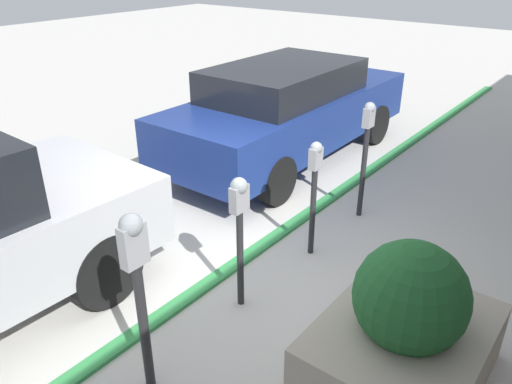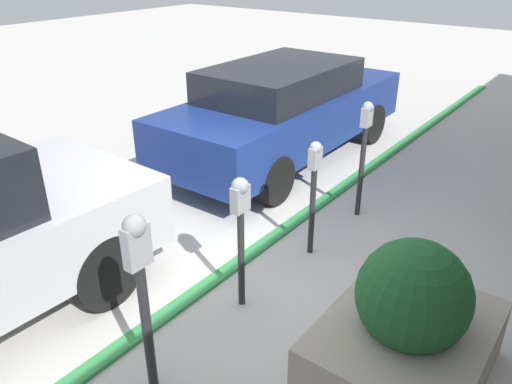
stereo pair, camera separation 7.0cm
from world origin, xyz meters
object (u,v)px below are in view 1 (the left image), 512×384
(parking_meter_middle, at_px, (314,180))
(parked_car_middle, at_px, (289,109))
(parking_meter_nearest, at_px, (137,274))
(parking_meter_fourth, at_px, (366,142))
(parking_meter_second, at_px, (240,217))
(planter_box, at_px, (405,331))

(parking_meter_middle, relative_size, parked_car_middle, 0.28)
(parking_meter_nearest, height_order, parked_car_middle, parked_car_middle)
(parking_meter_fourth, bearing_deg, parking_meter_middle, 179.06)
(parking_meter_nearest, relative_size, parking_meter_second, 1.15)
(parking_meter_second, height_order, parked_car_middle, parked_car_middle)
(parking_meter_second, relative_size, parking_meter_fourth, 0.89)
(parked_car_middle, bearing_deg, parking_meter_fourth, -119.89)
(parking_meter_second, height_order, parking_meter_fourth, parking_meter_fourth)
(parking_meter_middle, xyz_separation_m, planter_box, (-1.13, -1.53, -0.42))
(parking_meter_nearest, relative_size, parking_meter_fourth, 1.02)
(parking_meter_fourth, height_order, planter_box, parking_meter_fourth)
(parked_car_middle, bearing_deg, parking_meter_second, -152.55)
(parking_meter_nearest, bearing_deg, parked_car_middle, 22.10)
(parking_meter_nearest, height_order, parking_meter_second, parking_meter_nearest)
(parking_meter_second, bearing_deg, planter_box, -88.46)
(parking_meter_second, bearing_deg, parking_meter_fourth, -1.73)
(parking_meter_nearest, distance_m, parking_meter_second, 1.21)
(parking_meter_second, xyz_separation_m, parking_meter_fourth, (2.30, -0.07, 0.05))
(parking_meter_second, xyz_separation_m, parking_meter_middle, (1.17, -0.05, -0.05))
(parking_meter_nearest, xyz_separation_m, parking_meter_second, (1.20, 0.07, -0.09))
(parking_meter_middle, bearing_deg, parking_meter_nearest, -179.43)
(parking_meter_second, height_order, planter_box, parking_meter_second)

